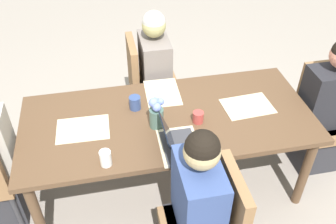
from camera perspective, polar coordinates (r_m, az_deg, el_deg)
The scene contains 17 objects.
ground_plane at distance 3.18m, azimuth -0.00°, elevation -10.83°, with size 10.00×10.00×0.00m, color gray.
dining_table at distance 2.71m, azimuth -0.00°, elevation -2.01°, with size 2.09×0.92×0.72m.
chair_head_right_left_near at distance 3.35m, azimuth 22.93°, elevation 0.29°, with size 0.44×0.44×0.90m.
person_head_right_left_near at distance 3.25m, azimuth 22.79°, elevation -0.28°, with size 0.40×0.36×1.19m.
chair_near_left_mid at distance 2.35m, azimuth 6.64°, elevation -16.65°, with size 0.44×0.44×0.90m.
person_near_left_mid at distance 2.35m, azimuth 4.45°, elevation -15.45°, with size 0.36×0.40×1.19m.
chair_far_left_far at distance 3.44m, azimuth -3.36°, elevation 4.90°, with size 0.44×0.44×0.90m.
person_far_left_far at distance 3.38m, azimuth -1.96°, elevation 4.87°, with size 0.36×0.40×1.19m.
flower_vase at distance 2.52m, azimuth -1.82°, elevation -0.02°, with size 0.11×0.12×0.24m.
placemat_head_right_left_near at distance 2.83m, azimuth 12.13°, elevation 0.90°, with size 0.36×0.26×0.00m, color beige.
placemat_near_left_mid at distance 2.45m, azimuth 1.77°, elevation -5.21°, with size 0.36×0.26×0.00m, color beige.
placemat_far_left_far at distance 2.90m, azimuth -0.87°, elevation 3.01°, with size 0.36×0.26×0.00m, color beige.
placemat_head_left_right_near at distance 2.63m, azimuth -12.94°, elevation -2.56°, with size 0.36×0.26×0.00m, color beige.
laptop_near_left_mid at distance 2.40m, azimuth 1.35°, elevation -4.92°, with size 0.22×0.32×0.20m.
coffee_mug_near_left at distance 2.72m, azimuth -5.10°, elevation 1.42°, with size 0.08×0.08×0.10m, color #33477A.
coffee_mug_near_right at distance 2.61m, azimuth 4.65°, elevation -0.79°, with size 0.08×0.08×0.08m, color #AD3D38.
coffee_mug_centre_left at distance 2.33m, azimuth -9.56°, elevation -7.01°, with size 0.07×0.07×0.11m, color white.
Camera 1 is at (-0.41, -2.00, 2.44)m, focal length 39.66 mm.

